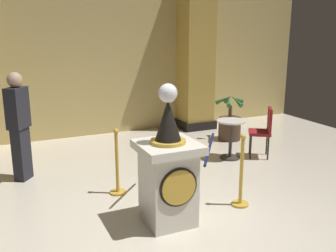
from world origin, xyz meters
The scene contains 11 objects.
ground_plane centered at (0.00, 0.00, 0.00)m, with size 11.55×11.55×0.00m, color beige.
back_wall centered at (0.00, 4.91, 1.97)m, with size 11.55×0.16×3.94m, color tan.
pedestal_clock centered at (0.02, 0.33, 0.67)m, with size 0.72×0.72×1.77m.
stanchion_near centered at (1.14, 0.35, 0.36)m, with size 0.24×0.24×1.03m.
stanchion_far centered at (-0.29, 1.44, 0.35)m, with size 0.24×0.24×1.00m.
velvet_rope centered at (0.42, 0.90, 0.79)m, with size 1.29×1.29×0.22m.
column_right centered at (2.65, 4.52, 1.88)m, with size 0.87×0.87×3.78m.
potted_palm_right centered at (2.83, 3.20, 0.33)m, with size 0.65×0.65×1.03m.
bystander_guest centered at (-1.52, 2.63, 0.93)m, with size 0.39×0.42×1.74m.
cafe_table centered at (2.13, 2.11, 0.47)m, with size 0.54×0.54×0.74m.
cafe_chair_red centered at (2.74, 1.92, 0.57)m, with size 0.55×0.55×0.96m.
Camera 1 is at (-1.82, -3.72, 2.38)m, focal length 41.14 mm.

